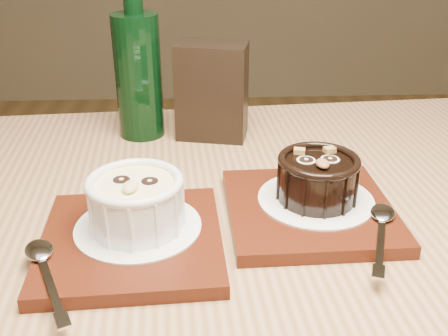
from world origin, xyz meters
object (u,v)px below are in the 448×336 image
at_px(tray_left, 132,241).
at_px(ramekin_white, 136,200).
at_px(condiment_stand, 212,91).
at_px(table, 235,306).
at_px(ramekin_dark, 318,176).
at_px(green_bottle, 138,71).
at_px(tray_right, 309,210).

distance_m(tray_left, ramekin_white, 0.04).
bearing_deg(condiment_stand, table, -86.54).
xyz_separation_m(table, ramekin_dark, (0.09, 0.05, 0.14)).
relative_size(condiment_stand, green_bottle, 0.56).
height_order(tray_left, green_bottle, green_bottle).
bearing_deg(green_bottle, ramekin_white, -85.43).
xyz_separation_m(ramekin_dark, condiment_stand, (-0.11, 0.23, 0.03)).
height_order(condiment_stand, green_bottle, green_bottle).
distance_m(tray_left, condiment_stand, 0.31).
distance_m(condiment_stand, green_bottle, 0.11).
bearing_deg(table, tray_left, -174.59).
bearing_deg(green_bottle, tray_right, -49.84).
height_order(tray_right, condiment_stand, condiment_stand).
bearing_deg(condiment_stand, ramekin_dark, -63.83).
relative_size(ramekin_dark, green_bottle, 0.36).
relative_size(table, ramekin_white, 12.89).
height_order(ramekin_white, tray_right, ramekin_white).
relative_size(table, green_bottle, 4.99).
bearing_deg(tray_left, ramekin_dark, 17.07).
relative_size(tray_right, green_bottle, 0.72).
xyz_separation_m(table, condiment_stand, (-0.02, 0.28, 0.16)).
xyz_separation_m(tray_right, green_bottle, (-0.21, 0.25, 0.09)).
height_order(table, ramekin_dark, ramekin_dark).
relative_size(ramekin_white, green_bottle, 0.39).
height_order(table, tray_left, tray_left).
bearing_deg(tray_right, table, -153.75).
distance_m(table, ramekin_white, 0.17).
distance_m(tray_right, ramekin_dark, 0.04).
height_order(ramekin_dark, green_bottle, green_bottle).
relative_size(ramekin_white, tray_right, 0.54).
bearing_deg(green_bottle, table, -66.93).
relative_size(ramekin_dark, condiment_stand, 0.65).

